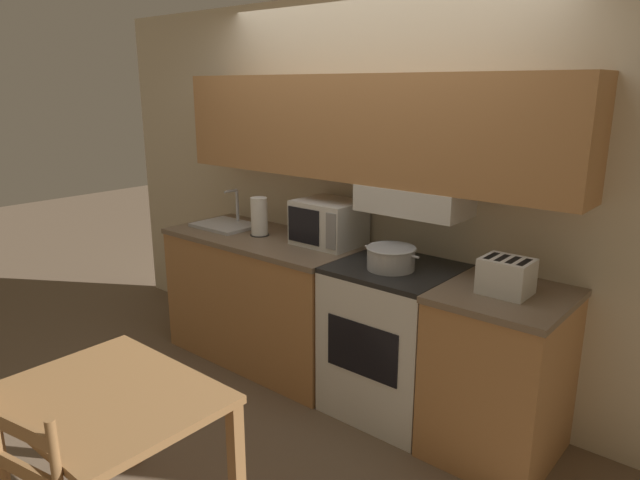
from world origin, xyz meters
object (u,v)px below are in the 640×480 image
object	(u,v)px
microwave	(329,223)
sink_basin	(225,224)
toaster	(506,276)
paper_towel_roll	(259,217)
dining_table	(111,417)
stove_range	(393,339)
cooking_pot	(391,257)

from	to	relation	value
microwave	sink_basin	world-z (taller)	microwave
toaster	paper_towel_roll	distance (m)	1.82
paper_towel_roll	dining_table	size ratio (longest dim) A/B	0.30
toaster	dining_table	xyz separation A→B (m)	(-1.01, -1.67, -0.42)
dining_table	microwave	bearing A→B (deg)	99.03
dining_table	stove_range	bearing A→B (deg)	78.88
cooking_pot	paper_towel_roll	distance (m)	1.15
stove_range	cooking_pot	distance (m)	0.54
toaster	paper_towel_roll	xyz separation A→B (m)	(-1.82, 0.01, 0.04)
stove_range	toaster	bearing A→B (deg)	-1.63
stove_range	toaster	world-z (taller)	toaster
toaster	stove_range	bearing A→B (deg)	178.37
dining_table	sink_basin	bearing A→B (deg)	125.40
microwave	paper_towel_roll	bearing A→B (deg)	-165.47
cooking_pot	toaster	world-z (taller)	toaster
stove_range	paper_towel_roll	size ratio (longest dim) A/B	3.43
sink_basin	dining_table	distance (m)	2.09
toaster	paper_towel_roll	size ratio (longest dim) A/B	0.95
stove_range	cooking_pot	world-z (taller)	cooking_pot
microwave	sink_basin	size ratio (longest dim) A/B	0.95
stove_range	cooking_pot	bearing A→B (deg)	-88.97
stove_range	cooking_pot	size ratio (longest dim) A/B	2.55
paper_towel_roll	microwave	bearing A→B (deg)	14.53
paper_towel_roll	dining_table	world-z (taller)	paper_towel_roll
sink_basin	dining_table	xyz separation A→B (m)	(1.20, -1.68, -0.34)
cooking_pot	sink_basin	bearing A→B (deg)	177.88
sink_basin	paper_towel_roll	world-z (taller)	sink_basin
sink_basin	dining_table	world-z (taller)	sink_basin
toaster	dining_table	distance (m)	1.99
sink_basin	cooking_pot	bearing A→B (deg)	-2.12
stove_range	sink_basin	size ratio (longest dim) A/B	2.09
microwave	sink_basin	bearing A→B (deg)	-171.91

